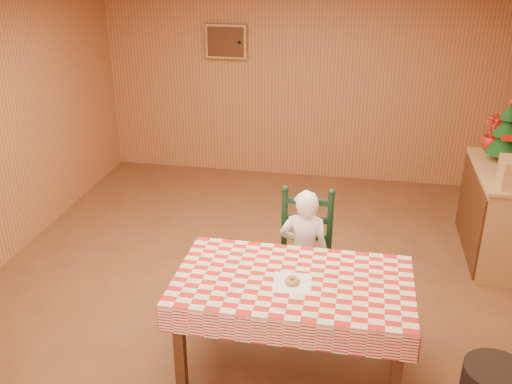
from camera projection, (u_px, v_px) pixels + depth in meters
ground at (252, 299)px, 5.05m from camera, size 6.00×6.00×0.00m
cabin_walls at (263, 81)px, 4.79m from camera, size 5.10×6.05×2.65m
dining_table at (293, 289)px, 3.97m from camera, size 1.66×0.96×0.77m
ladder_chair at (304, 256)px, 4.75m from camera, size 0.44×0.40×1.08m
seated_child at (304, 253)px, 4.67m from camera, size 0.41×0.27×1.12m
napkin at (292, 283)px, 3.89m from camera, size 0.28×0.28×0.00m
donut at (292, 280)px, 3.88m from camera, size 0.13×0.13×0.04m
shelf_unit at (497, 214)px, 5.56m from camera, size 0.54×1.24×0.93m
christmas_tree at (506, 133)px, 5.48m from camera, size 0.34×0.34×0.62m
flower_arrangement at (493, 133)px, 5.80m from camera, size 0.24×0.24×0.37m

